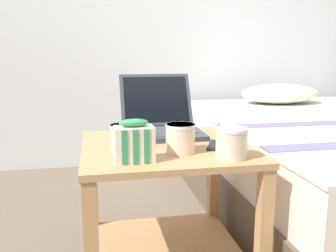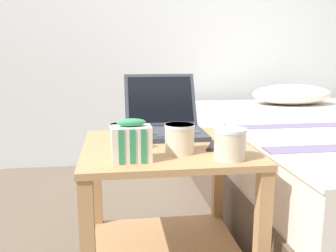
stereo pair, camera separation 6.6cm
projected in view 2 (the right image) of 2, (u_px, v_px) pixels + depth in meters
name	position (u px, v px, depth m)	size (l,w,h in m)	color
back_wall	(137.00, 2.00, 2.81)	(8.00, 0.05, 2.50)	silver
bedside_table	(166.00, 196.00, 1.41)	(0.60, 0.58, 0.56)	tan
laptop	(164.00, 122.00, 1.56)	(0.32, 0.37, 0.23)	#333842
mug_front_left	(230.00, 142.00, 1.19)	(0.10, 0.15, 0.10)	beige
mug_front_right	(124.00, 135.00, 1.30)	(0.13, 0.09, 0.09)	beige
mug_mid_center	(180.00, 137.00, 1.26)	(0.12, 0.12, 0.10)	beige
snack_bag	(132.00, 142.00, 1.16)	(0.12, 0.08, 0.13)	silver
cell_phone	(219.00, 146.00, 1.34)	(0.12, 0.15, 0.01)	black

